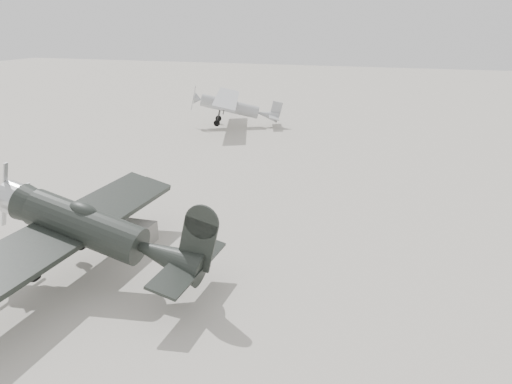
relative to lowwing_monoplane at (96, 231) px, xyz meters
The scene contains 4 objects.
ground 6.02m from the lowwing_monoplane, 64.80° to the left, with size 160.00×160.00×0.00m, color #9E9A8C.
lowwing_monoplane is the anchor object (origin of this frame).
highwing_monoplane 26.18m from the lowwing_monoplane, 101.20° to the left, with size 7.30×10.11×2.89m.
equipment_block 3.57m from the lowwing_monoplane, 101.91° to the left, with size 1.57×0.98×0.79m, color slate.
Camera 1 is at (7.18, -17.59, 8.32)m, focal length 35.00 mm.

